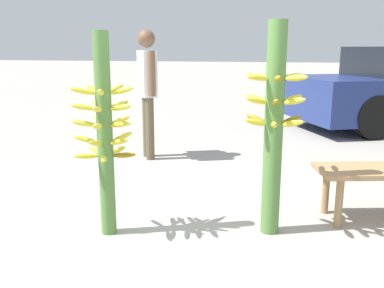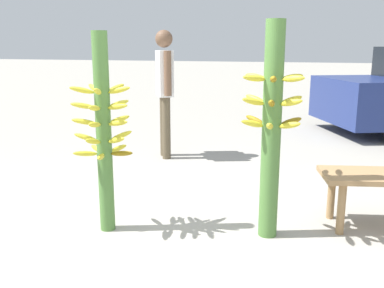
# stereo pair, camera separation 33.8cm
# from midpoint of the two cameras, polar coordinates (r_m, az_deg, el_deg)

# --- Properties ---
(ground_plane) EXTENTS (80.00, 80.00, 0.00)m
(ground_plane) POSITION_cam_midpoint_polar(r_m,az_deg,el_deg) (3.05, -4.77, -14.36)
(ground_plane) COLOR #9E998E
(banana_stalk_left) EXTENTS (0.46, 0.46, 1.51)m
(banana_stalk_left) POSITION_cam_midpoint_polar(r_m,az_deg,el_deg) (3.21, -14.54, 1.38)
(banana_stalk_left) COLOR #4C7A38
(banana_stalk_left) RESTS_ON ground_plane
(banana_stalk_center) EXTENTS (0.46, 0.48, 1.58)m
(banana_stalk_center) POSITION_cam_midpoint_polar(r_m,az_deg,el_deg) (3.14, 7.84, 2.36)
(banana_stalk_center) COLOR #4C7A38
(banana_stalk_center) RESTS_ON ground_plane
(vendor_person) EXTENTS (0.38, 0.52, 1.60)m
(vendor_person) POSITION_cam_midpoint_polar(r_m,az_deg,el_deg) (5.40, -7.79, 8.14)
(vendor_person) COLOR brown
(vendor_person) RESTS_ON ground_plane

